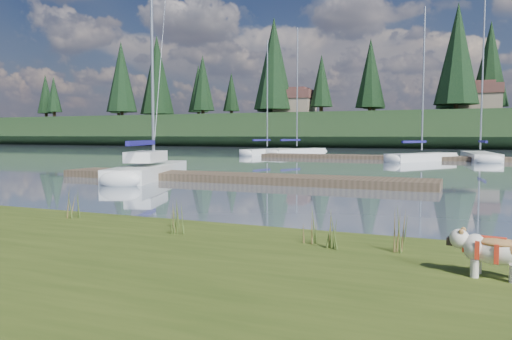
% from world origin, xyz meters
% --- Properties ---
extents(ground, '(200.00, 200.00, 0.00)m').
position_xyz_m(ground, '(0.00, 30.00, 0.00)').
color(ground, slate).
rests_on(ground, ground).
extents(ridge, '(200.00, 20.00, 5.00)m').
position_xyz_m(ridge, '(0.00, 73.00, 2.50)').
color(ridge, black).
rests_on(ridge, ground).
extents(bulldog, '(0.84, 0.42, 0.50)m').
position_xyz_m(bulldog, '(5.11, -3.36, 0.66)').
color(bulldog, silver).
rests_on(bulldog, bank).
extents(sailboat_main, '(4.12, 8.38, 11.98)m').
position_xyz_m(sailboat_main, '(-8.35, 9.72, 0.42)').
color(sailboat_main, white).
rests_on(sailboat_main, ground).
extents(dock_near, '(16.00, 2.00, 0.30)m').
position_xyz_m(dock_near, '(-4.00, 9.00, 0.15)').
color(dock_near, '#4C3D2C').
rests_on(dock_near, ground).
extents(dock_far, '(26.00, 2.20, 0.30)m').
position_xyz_m(dock_far, '(2.00, 30.00, 0.15)').
color(dock_far, '#4C3D2C').
rests_on(dock_far, ground).
extents(sailboat_bg_0, '(3.23, 7.53, 10.79)m').
position_xyz_m(sailboat_bg_0, '(-12.48, 34.96, 0.32)').
color(sailboat_bg_0, white).
rests_on(sailboat_bg_0, ground).
extents(sailboat_bg_1, '(4.23, 8.12, 12.02)m').
position_xyz_m(sailboat_bg_1, '(-9.99, 36.57, 0.33)').
color(sailboat_bg_1, white).
rests_on(sailboat_bg_1, ground).
extents(sailboat_bg_2, '(5.04, 6.92, 10.98)m').
position_xyz_m(sailboat_bg_2, '(2.07, 28.69, 0.33)').
color(sailboat_bg_2, white).
rests_on(sailboat_bg_2, ground).
extents(sailboat_bg_3, '(2.92, 9.34, 13.36)m').
position_xyz_m(sailboat_bg_3, '(5.52, 32.40, 0.32)').
color(sailboat_bg_3, white).
rests_on(sailboat_bg_3, ground).
extents(weed_0, '(0.17, 0.14, 0.48)m').
position_xyz_m(weed_0, '(0.38, -2.15, 0.55)').
color(weed_0, '#475B23').
rests_on(weed_0, bank).
extents(weed_1, '(0.17, 0.14, 0.54)m').
position_xyz_m(weed_1, '(0.72, -2.68, 0.57)').
color(weed_1, '#475B23').
rests_on(weed_1, bank).
extents(weed_2, '(0.17, 0.14, 0.53)m').
position_xyz_m(weed_2, '(3.18, -2.69, 0.57)').
color(weed_2, '#475B23').
rests_on(weed_2, bank).
extents(weed_3, '(0.17, 0.14, 0.61)m').
position_xyz_m(weed_3, '(-1.89, -2.17, 0.61)').
color(weed_3, '#475B23').
rests_on(weed_3, bank).
extents(weed_4, '(0.17, 0.14, 0.51)m').
position_xyz_m(weed_4, '(2.80, -2.48, 0.56)').
color(weed_4, '#475B23').
rests_on(weed_4, bank).
extents(weed_5, '(0.17, 0.14, 0.62)m').
position_xyz_m(weed_5, '(4.04, -2.53, 0.61)').
color(weed_5, '#475B23').
rests_on(weed_5, bank).
extents(mud_lip, '(60.00, 0.50, 0.14)m').
position_xyz_m(mud_lip, '(0.00, -1.60, 0.07)').
color(mud_lip, '#33281C').
rests_on(mud_lip, ground).
extents(conifer_0, '(5.72, 5.72, 14.15)m').
position_xyz_m(conifer_0, '(-55.00, 67.00, 12.64)').
color(conifer_0, '#382619').
rests_on(conifer_0, ridge).
extents(conifer_1, '(4.40, 4.40, 11.30)m').
position_xyz_m(conifer_1, '(-40.00, 71.00, 11.28)').
color(conifer_1, '#382619').
rests_on(conifer_1, ridge).
extents(conifer_2, '(6.60, 6.60, 16.05)m').
position_xyz_m(conifer_2, '(-25.00, 68.00, 13.54)').
color(conifer_2, '#382619').
rests_on(conifer_2, ridge).
extents(conifer_3, '(4.84, 4.84, 12.25)m').
position_xyz_m(conifer_3, '(-10.00, 72.00, 11.74)').
color(conifer_3, '#382619').
rests_on(conifer_3, ridge).
extents(conifer_4, '(6.16, 6.16, 15.10)m').
position_xyz_m(conifer_4, '(3.00, 66.00, 13.09)').
color(conifer_4, '#382619').
rests_on(conifer_4, ridge).
extents(house_0, '(6.30, 5.30, 4.65)m').
position_xyz_m(house_0, '(-22.00, 70.00, 7.31)').
color(house_0, gray).
rests_on(house_0, ridge).
extents(house_1, '(6.30, 5.30, 4.65)m').
position_xyz_m(house_1, '(6.00, 71.00, 7.31)').
color(house_1, gray).
rests_on(house_1, ridge).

